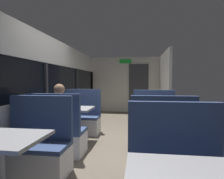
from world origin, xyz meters
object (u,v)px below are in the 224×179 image
(dining_table_mid_window, at_px, (71,112))
(bench_mid_window_facing_entry, at_px, (81,120))
(bench_mid_window_facing_end, at_px, (57,136))
(bench_rear_aisle_facing_entry, at_px, (154,124))
(seated_passenger, at_px, (59,124))
(dining_table_rear_aisle, at_px, (157,116))
(bench_near_window_facing_entry, at_px, (36,151))
(bench_rear_aisle_facing_end, at_px, (162,144))

(dining_table_mid_window, xyz_separation_m, bench_mid_window_facing_entry, (0.00, 0.70, -0.31))
(bench_mid_window_facing_end, distance_m, bench_mid_window_facing_entry, 1.40)
(bench_rear_aisle_facing_entry, relative_size, seated_passenger, 0.87)
(dining_table_rear_aisle, xyz_separation_m, bench_rear_aisle_facing_entry, (0.00, 0.70, -0.31))
(dining_table_mid_window, height_order, bench_rear_aisle_facing_entry, bench_rear_aisle_facing_entry)
(bench_mid_window_facing_end, bearing_deg, bench_near_window_facing_entry, -90.00)
(bench_near_window_facing_entry, distance_m, bench_rear_aisle_facing_end, 1.87)
(dining_table_mid_window, relative_size, bench_rear_aisle_facing_end, 0.82)
(bench_mid_window_facing_end, height_order, bench_rear_aisle_facing_end, same)
(bench_near_window_facing_entry, bearing_deg, seated_passenger, 90.00)
(bench_mid_window_facing_end, bearing_deg, seated_passenger, 90.00)
(bench_rear_aisle_facing_end, height_order, seated_passenger, seated_passenger)
(dining_table_rear_aisle, bearing_deg, dining_table_mid_window, 173.62)
(bench_near_window_facing_entry, relative_size, dining_table_mid_window, 1.22)
(bench_mid_window_facing_entry, xyz_separation_m, bench_rear_aisle_facing_end, (1.79, -1.60, 0.00))
(bench_mid_window_facing_entry, relative_size, bench_rear_aisle_facing_end, 1.00)
(bench_rear_aisle_facing_entry, bearing_deg, seated_passenger, -147.82)
(bench_mid_window_facing_entry, bearing_deg, bench_rear_aisle_facing_end, -41.77)
(bench_mid_window_facing_entry, bearing_deg, bench_mid_window_facing_end, -90.00)
(bench_near_window_facing_entry, xyz_separation_m, dining_table_mid_window, (0.00, 1.43, 0.31))
(bench_rear_aisle_facing_entry, height_order, seated_passenger, seated_passenger)
(dining_table_rear_aisle, bearing_deg, bench_rear_aisle_facing_entry, 90.00)
(bench_mid_window_facing_entry, relative_size, seated_passenger, 0.87)
(bench_near_window_facing_entry, bearing_deg, bench_rear_aisle_facing_end, 16.38)
(bench_near_window_facing_entry, relative_size, bench_mid_window_facing_end, 1.00)
(bench_near_window_facing_entry, xyz_separation_m, dining_table_rear_aisle, (1.79, 1.23, 0.31))
(dining_table_mid_window, height_order, seated_passenger, seated_passenger)
(bench_mid_window_facing_end, relative_size, bench_rear_aisle_facing_entry, 1.00)
(bench_mid_window_facing_entry, height_order, seated_passenger, seated_passenger)
(bench_near_window_facing_entry, bearing_deg, dining_table_rear_aisle, 34.40)
(dining_table_mid_window, bearing_deg, bench_rear_aisle_facing_entry, 15.59)
(dining_table_mid_window, bearing_deg, seated_passenger, -90.00)
(seated_passenger, bearing_deg, dining_table_mid_window, 90.00)
(dining_table_rear_aisle, height_order, seated_passenger, seated_passenger)
(bench_near_window_facing_entry, distance_m, dining_table_mid_window, 1.46)
(dining_table_mid_window, xyz_separation_m, bench_mid_window_facing_end, (0.00, -0.70, -0.31))
(bench_rear_aisle_facing_entry, bearing_deg, bench_near_window_facing_entry, -132.92)
(bench_rear_aisle_facing_entry, xyz_separation_m, seated_passenger, (-1.79, -1.13, 0.21))
(bench_near_window_facing_entry, height_order, seated_passenger, seated_passenger)
(dining_table_rear_aisle, distance_m, bench_rear_aisle_facing_end, 0.77)
(bench_near_window_facing_entry, distance_m, bench_mid_window_facing_entry, 2.12)
(bench_mid_window_facing_end, xyz_separation_m, bench_rear_aisle_facing_end, (1.79, -0.20, 0.00))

